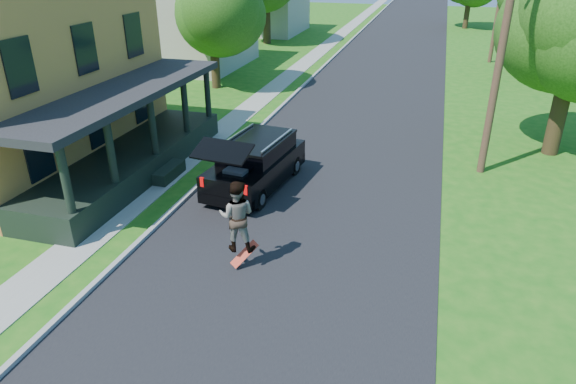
# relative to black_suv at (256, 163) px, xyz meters

# --- Properties ---
(ground) EXTENTS (140.00, 140.00, 0.00)m
(ground) POSITION_rel_black_suv_xyz_m (2.15, -6.19, -0.87)
(ground) COLOR #185F13
(ground) RESTS_ON ground
(street) EXTENTS (8.00, 120.00, 0.02)m
(street) POSITION_rel_black_suv_xyz_m (2.15, 13.81, -0.87)
(street) COLOR black
(street) RESTS_ON ground
(curb) EXTENTS (0.15, 120.00, 0.12)m
(curb) POSITION_rel_black_suv_xyz_m (-1.90, 13.81, -0.87)
(curb) COLOR gray
(curb) RESTS_ON ground
(sidewalk) EXTENTS (1.30, 120.00, 0.03)m
(sidewalk) POSITION_rel_black_suv_xyz_m (-3.45, 13.81, -0.87)
(sidewalk) COLOR gray
(sidewalk) RESTS_ON ground
(front_walk) EXTENTS (6.50, 1.20, 0.03)m
(front_walk) POSITION_rel_black_suv_xyz_m (-7.35, -0.19, -0.87)
(front_walk) COLOR gray
(front_walk) RESTS_ON ground
(neighbor_house_mid) EXTENTS (12.78, 12.78, 8.30)m
(neighbor_house_mid) POSITION_rel_black_suv_xyz_m (-11.35, 17.81, 3.33)
(neighbor_house_mid) COLOR #BAB3A5
(neighbor_house_mid) RESTS_ON ground
(black_suv) EXTENTS (2.38, 5.03, 2.26)m
(black_suv) POSITION_rel_black_suv_xyz_m (0.00, 0.00, 0.00)
(black_suv) COLOR black
(black_suv) RESTS_ON ground
(skateboarder) EXTENTS (1.02, 0.86, 1.87)m
(skateboarder) POSITION_rel_black_suv_xyz_m (1.15, -4.69, 0.57)
(skateboarder) COLOR black
(skateboarder) RESTS_ON ground
(skateboard) EXTENTS (0.66, 0.54, 0.65)m
(skateboard) POSITION_rel_black_suv_xyz_m (1.33, -4.73, -0.50)
(skateboard) COLOR red
(skateboard) RESTS_ON ground
(tree_left_mid) EXTENTS (5.22, 5.02, 7.40)m
(tree_left_mid) POSITION_rel_black_suv_xyz_m (-6.78, 12.41, 3.93)
(tree_left_mid) COLOR #2E2111
(tree_left_mid) RESTS_ON ground
(utility_pole_near) EXTENTS (1.65, 0.45, 9.30)m
(utility_pole_near) POSITION_rel_black_suv_xyz_m (7.50, 3.49, 3.93)
(utility_pole_near) COLOR #432C1F
(utility_pole_near) RESTS_ON ground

